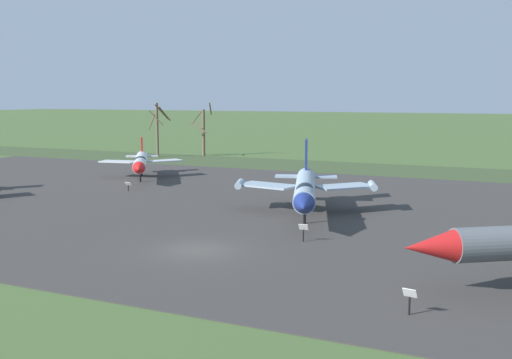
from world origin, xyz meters
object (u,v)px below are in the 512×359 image
(jet_fighter_front_right, at_px, (141,162))
(info_placard_front_left, at_px, (303,231))
(info_placard_rear_left, at_px, (410,299))
(jet_fighter_front_left, at_px, (305,188))
(info_placard_front_right, at_px, (128,185))

(jet_fighter_front_right, bearing_deg, info_placard_front_left, -36.87)
(jet_fighter_front_right, relative_size, info_placard_rear_left, 10.51)
(info_placard_front_left, height_order, jet_fighter_front_right, jet_fighter_front_right)
(info_placard_front_left, xyz_separation_m, jet_fighter_front_right, (-24.58, 18.44, 1.15))
(info_placard_rear_left, bearing_deg, jet_fighter_front_left, 122.15)
(jet_fighter_front_left, bearing_deg, info_placard_front_right, 166.95)
(info_placard_front_left, relative_size, info_placard_rear_left, 0.98)
(info_placard_front_left, distance_m, info_placard_rear_left, 12.38)
(jet_fighter_front_right, xyz_separation_m, info_placard_front_right, (3.67, -7.06, -1.29))
(info_placard_front_left, xyz_separation_m, info_placard_front_right, (-20.91, 11.38, -0.14))
(info_placard_front_right, distance_m, info_placard_rear_left, 35.60)
(jet_fighter_front_left, bearing_deg, jet_fighter_front_right, 152.82)
(info_placard_rear_left, bearing_deg, info_placard_front_left, 129.74)
(info_placard_front_left, bearing_deg, jet_fighter_front_right, 143.13)
(info_placard_front_left, bearing_deg, info_placard_rear_left, -50.26)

